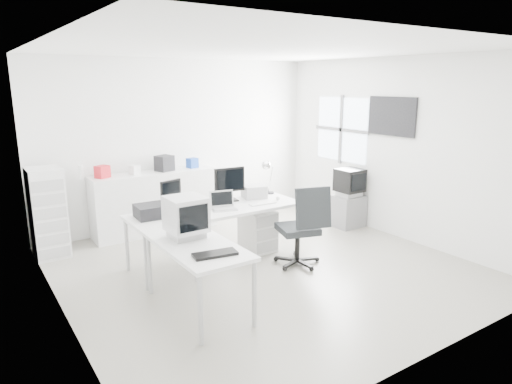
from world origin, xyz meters
TOP-DOWN VIEW (x-y plane):
  - floor at (0.00, 0.00)m, footprint 5.00×5.00m
  - ceiling at (0.00, 0.00)m, footprint 5.00×5.00m
  - back_wall at (0.00, 2.50)m, footprint 5.00×0.02m
  - left_wall at (-2.50, 0.00)m, footprint 0.02×5.00m
  - right_wall at (2.50, 0.00)m, footprint 0.02×5.00m
  - window at (2.48, 1.20)m, footprint 0.02×1.20m
  - wall_picture at (2.47, 0.10)m, footprint 0.04×0.90m
  - main_desk at (-0.40, 0.56)m, footprint 2.40×0.80m
  - side_desk at (-1.25, -0.54)m, footprint 0.70×1.40m
  - drawer_pedestal at (0.30, 0.61)m, footprint 0.40×0.50m
  - inkjet_printer at (-1.25, 0.66)m, footprint 0.48×0.38m
  - lcd_monitor_small at (-0.95, 0.81)m, footprint 0.36×0.26m
  - lcd_monitor_large at (-0.05, 0.81)m, footprint 0.47×0.23m
  - laptop at (-0.35, 0.46)m, footprint 0.39×0.39m
  - white_keyboard at (0.25, 0.41)m, footprint 0.40×0.14m
  - white_mouse at (0.55, 0.46)m, footprint 0.06×0.06m
  - laser_printer at (0.35, 0.78)m, footprint 0.38×0.35m
  - desk_lamp at (0.70, 0.86)m, footprint 0.16×0.16m
  - crt_monitor at (-1.25, -0.29)m, footprint 0.38×0.38m
  - black_keyboard at (-1.25, -0.94)m, footprint 0.46×0.24m
  - office_chair at (0.44, -0.15)m, footprint 0.80×0.80m
  - tv_cabinet at (2.22, 0.68)m, footprint 0.50×0.41m
  - crt_tv at (2.22, 0.68)m, footprint 0.50×0.48m
  - sideboard at (-0.64, 2.24)m, footprint 2.01×0.50m
  - clutter_box_a at (-1.44, 2.24)m, footprint 0.24×0.23m
  - clutter_box_b at (-0.94, 2.24)m, footprint 0.18×0.17m
  - clutter_box_c at (-0.44, 2.24)m, footprint 0.31×0.30m
  - clutter_box_d at (0.06, 2.24)m, footprint 0.19×0.18m
  - clutter_bottle at (-1.74, 2.28)m, footprint 0.07×0.07m
  - filing_cabinet at (-2.28, 2.05)m, footprint 0.44×0.53m

SIDE VIEW (x-z plane):
  - floor at x=0.00m, z-range -0.01..0.01m
  - tv_cabinet at x=2.22m, z-range 0.00..0.54m
  - drawer_pedestal at x=0.30m, z-range 0.00..0.60m
  - main_desk at x=-0.40m, z-range 0.00..0.75m
  - side_desk at x=-1.25m, z-range 0.00..0.75m
  - sideboard at x=-0.64m, z-range 0.00..1.00m
  - office_chair at x=0.44m, z-range 0.00..1.11m
  - filing_cabinet at x=-2.28m, z-range 0.00..1.27m
  - white_keyboard at x=0.25m, z-range 0.75..0.77m
  - black_keyboard at x=-1.25m, z-range 0.75..0.78m
  - crt_tv at x=2.22m, z-range 0.54..0.99m
  - white_mouse at x=0.55m, z-range 0.75..0.81m
  - inkjet_printer at x=-1.25m, z-range 0.75..0.91m
  - laser_printer at x=0.35m, z-range 0.75..0.94m
  - laptop at x=-0.35m, z-range 0.75..0.96m
  - lcd_monitor_small at x=-0.95m, z-range 0.75..1.15m
  - crt_monitor at x=-1.25m, z-range 0.75..1.19m
  - desk_lamp at x=0.70m, z-range 0.75..1.22m
  - lcd_monitor_large at x=-0.05m, z-range 0.75..1.23m
  - clutter_box_b at x=-0.94m, z-range 1.00..1.15m
  - clutter_box_d at x=0.06m, z-range 1.00..1.17m
  - clutter_box_a at x=-1.44m, z-range 1.00..1.19m
  - clutter_bottle at x=-1.74m, z-range 1.00..1.22m
  - clutter_box_c at x=-0.44m, z-range 1.00..1.26m
  - back_wall at x=0.00m, z-range 0.00..2.80m
  - left_wall at x=-2.50m, z-range 0.00..2.80m
  - right_wall at x=2.50m, z-range 0.00..2.80m
  - window at x=2.48m, z-range 1.05..2.15m
  - wall_picture at x=2.47m, z-range 1.60..2.20m
  - ceiling at x=0.00m, z-range 2.79..2.80m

